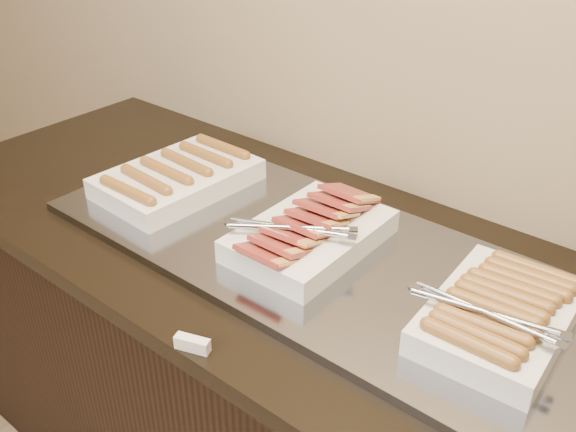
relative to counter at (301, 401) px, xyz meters
The scene contains 6 objects.
counter is the anchor object (origin of this frame).
warming_tray 0.46m from the counter, ahead, with size 1.20×0.50×0.02m, color gray.
dish_left 0.63m from the counter, behind, with size 0.26×0.37×0.07m.
dish_center 0.50m from the counter, 13.91° to the right, with size 0.26×0.36×0.09m.
dish_right 0.66m from the counter, ahead, with size 0.27×0.33×0.08m.
label_holder 0.59m from the counter, 83.06° to the right, with size 0.06×0.02×0.02m, color silver.
Camera 1 is at (0.70, 1.23, 1.65)m, focal length 40.00 mm.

